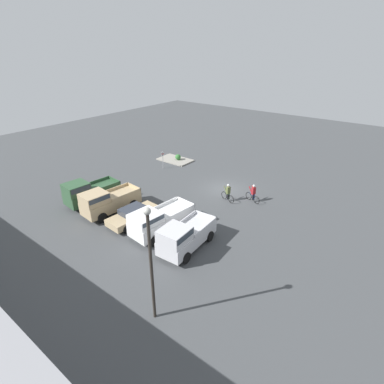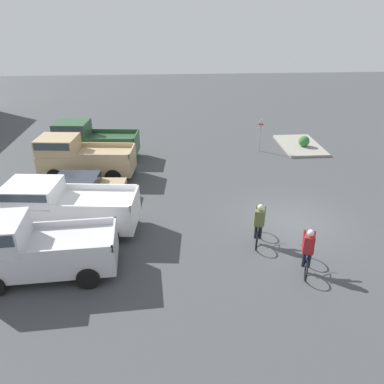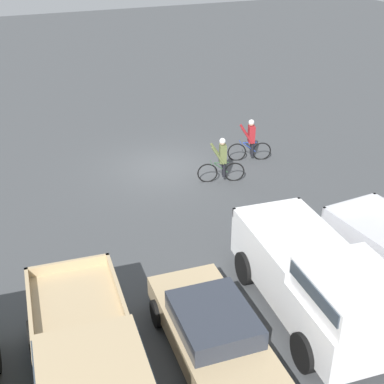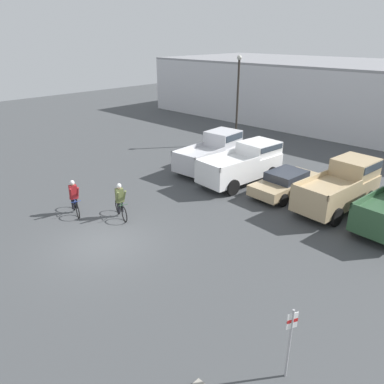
{
  "view_description": "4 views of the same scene",
  "coord_description": "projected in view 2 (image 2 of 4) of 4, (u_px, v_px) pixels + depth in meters",
  "views": [
    {
      "loc": [
        -14.03,
        23.79,
        13.06
      ],
      "look_at": [
        0.8,
        4.46,
        1.2
      ],
      "focal_mm": 28.0,
      "sensor_mm": 36.0,
      "label": 1
    },
    {
      "loc": [
        -13.98,
        5.49,
        8.61
      ],
      "look_at": [
        0.8,
        4.46,
        1.2
      ],
      "focal_mm": 35.0,
      "sensor_mm": 36.0,
      "label": 2
    },
    {
      "loc": [
        6.68,
        17.89,
        8.76
      ],
      "look_at": [
        0.8,
        4.46,
        1.2
      ],
      "focal_mm": 50.0,
      "sensor_mm": 36.0,
      "label": 3
    },
    {
      "loc": [
        12.1,
        -7.22,
        8.08
      ],
      "look_at": [
        0.8,
        4.46,
        1.2
      ],
      "focal_mm": 35.0,
      "sensor_mm": 36.0,
      "label": 4
    }
  ],
  "objects": [
    {
      "name": "cyclist_1",
      "position": [
        308.0,
        251.0,
        13.21
      ],
      "size": [
        1.7,
        0.64,
        1.74
      ],
      "color": "black",
      "rests_on": "ground_plane"
    },
    {
      "name": "ground_plane",
      "position": [
        293.0,
        221.0,
        16.67
      ],
      "size": [
        80.0,
        80.0,
        0.0
      ],
      "primitive_type": "plane",
      "color": "#424447"
    },
    {
      "name": "pickup_truck_2",
      "position": [
        80.0,
        157.0,
        20.39
      ],
      "size": [
        2.52,
        5.2,
        2.32
      ],
      "color": "tan",
      "rests_on": "ground_plane"
    },
    {
      "name": "fire_lane_sign",
      "position": [
        260.0,
        132.0,
        24.11
      ],
      "size": [
        0.15,
        0.28,
        2.12
      ],
      "color": "#9E9EA3",
      "rests_on": "ground_plane"
    },
    {
      "name": "pickup_truck_3",
      "position": [
        90.0,
        140.0,
        22.89
      ],
      "size": [
        2.53,
        5.04,
        2.36
      ],
      "color": "#2D5133",
      "rests_on": "ground_plane"
    },
    {
      "name": "sedan_0",
      "position": [
        78.0,
        188.0,
        18.12
      ],
      "size": [
        2.2,
        4.58,
        1.29
      ],
      "color": "tan",
      "rests_on": "ground_plane"
    },
    {
      "name": "pickup_truck_1",
      "position": [
        64.0,
        207.0,
        15.44
      ],
      "size": [
        2.65,
        5.43,
        2.2
      ],
      "color": "white",
      "rests_on": "ground_plane"
    },
    {
      "name": "pickup_truck_0",
      "position": [
        30.0,
        247.0,
        12.85
      ],
      "size": [
        2.37,
        5.02,
        2.28
      ],
      "color": "silver",
      "rests_on": "ground_plane"
    },
    {
      "name": "shrub",
      "position": [
        304.0,
        141.0,
        24.88
      ],
      "size": [
        0.71,
        0.71,
        0.71
      ],
      "color": "#337033",
      "rests_on": "curb_island"
    },
    {
      "name": "cyclist_0",
      "position": [
        259.0,
        224.0,
        14.84
      ],
      "size": [
        1.69,
        0.64,
        1.74
      ],
      "color": "black",
      "rests_on": "ground_plane"
    },
    {
      "name": "curb_island",
      "position": [
        300.0,
        145.0,
        25.42
      ],
      "size": [
        4.23,
        2.58,
        0.15
      ],
      "primitive_type": "cube",
      "color": "gray",
      "rests_on": "ground_plane"
    }
  ]
}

